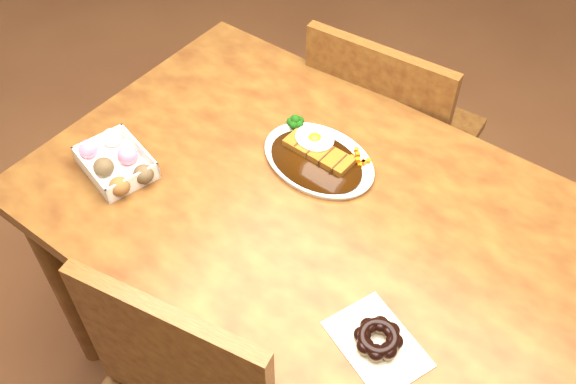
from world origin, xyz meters
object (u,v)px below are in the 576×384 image
Objects in this scene: table at (311,235)px; pon_de_ring at (378,339)px; donut_box at (116,162)px; chair_far at (387,139)px; katsu_curry_plate at (318,156)px.

pon_de_ring is at bearing -34.40° from table.
chair_far is at bearing 67.06° from donut_box.
donut_box is at bearing -156.86° from table.
katsu_curry_plate is at bearing 120.33° from table.
donut_box is (-0.34, -0.29, 0.01)m from katsu_curry_plate.
katsu_curry_plate is at bearing 138.43° from pon_de_ring.
chair_far reaches higher than donut_box.
katsu_curry_plate reaches higher than table.
donut_box reaches higher than table.
table is 0.36m from pon_de_ring.
pon_de_ring reaches higher than table.
katsu_curry_plate reaches higher than donut_box.
pon_de_ring is at bearing -41.57° from katsu_curry_plate.
katsu_curry_plate is 1.36× the size of pon_de_ring.
donut_box is (-0.40, -0.17, 0.12)m from table.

